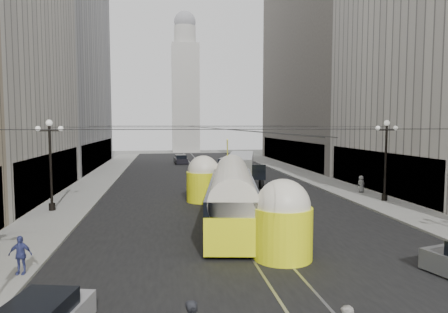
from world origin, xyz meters
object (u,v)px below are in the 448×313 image
object	(u,v)px
streetcar	(232,194)
pedestrian_sidewalk_left	(20,255)
city_bus	(241,168)
pedestrian_sidewalk_right	(361,184)

from	to	relation	value
streetcar	pedestrian_sidewalk_left	world-z (taller)	streetcar
city_bus	pedestrian_sidewalk_right	bearing A→B (deg)	-40.03
city_bus	pedestrian_sidewalk_left	size ratio (longest dim) A/B	7.84
pedestrian_sidewalk_right	streetcar	bearing A→B (deg)	22.24
streetcar	city_bus	distance (m)	16.74
pedestrian_sidewalk_right	pedestrian_sidewalk_left	bearing A→B (deg)	24.49
streetcar	pedestrian_sidewalk_left	bearing A→B (deg)	-142.12
streetcar	pedestrian_sidewalk_left	size ratio (longest dim) A/B	10.80
pedestrian_sidewalk_right	city_bus	bearing A→B (deg)	-50.67
pedestrian_sidewalk_right	pedestrian_sidewalk_left	size ratio (longest dim) A/B	0.96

